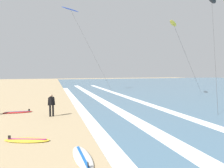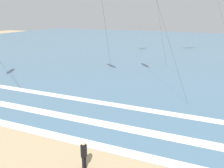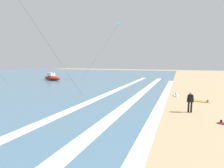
{
  "view_description": "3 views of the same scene",
  "coord_description": "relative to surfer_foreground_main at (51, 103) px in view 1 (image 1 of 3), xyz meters",
  "views": [
    {
      "loc": [
        12.44,
        7.97,
        3.14
      ],
      "look_at": [
        -2.03,
        12.71,
        2.14
      ],
      "focal_mm": 28.71,
      "sensor_mm": 36.0,
      "label": 1
    },
    {
      "loc": [
        4.88,
        -1.52,
        7.65
      ],
      "look_at": [
        -1.22,
        11.96,
        3.35
      ],
      "focal_mm": 40.12,
      "sensor_mm": 36.0,
      "label": 2
    },
    {
      "loc": [
        -15.07,
        8.72,
        3.83
      ],
      "look_at": [
        -1.24,
        14.1,
        1.97
      ],
      "focal_mm": 27.52,
      "sensor_mm": 36.0,
      "label": 3
    }
  ],
  "objects": [
    {
      "name": "kite_yellow_low_near",
      "position": [
        -6.47,
        14.95,
        8.37
      ],
      "size": [
        3.48,
        8.29,
        9.6
      ],
      "color": "yellow",
      "rests_on": "ground"
    },
    {
      "name": "surfboard_left_pile",
      "position": [
        4.48,
        -1.04,
        -0.91
      ],
      "size": [
        1.28,
        2.18,
        0.25
      ],
      "color": "yellow",
      "rests_on": "ground"
    },
    {
      "name": "wave_foam_shoreline",
      "position": [
        0.28,
        2.35,
        -0.94
      ],
      "size": [
        46.4,
        0.8,
        0.01
      ],
      "primitive_type": "cube",
      "color": "white",
      "rests_on": "ocean_surface"
    },
    {
      "name": "kite_blue_high_right",
      "position": [
        -16.21,
        2.97,
        12.01
      ],
      "size": [
        5.1,
        7.35,
        13.27
      ],
      "color": "blue",
      "rests_on": "ground"
    },
    {
      "name": "wave_foam_mid_break",
      "position": [
        -0.65,
        5.18,
        -0.94
      ],
      "size": [
        57.31,
        0.97,
        0.01
      ],
      "primitive_type": "cube",
      "color": "white",
      "rests_on": "ocean_surface"
    },
    {
      "name": "surfboard_foreground_flat",
      "position": [
        -2.04,
        -2.52,
        -0.91
      ],
      "size": [
        0.68,
        2.12,
        0.25
      ],
      "color": "red",
      "rests_on": "ground"
    },
    {
      "name": "wave_foam_outer_break",
      "position": [
        -0.05,
        8.94,
        -0.94
      ],
      "size": [
        57.4,
        0.88,
        0.01
      ],
      "primitive_type": "cube",
      "color": "white",
      "rests_on": "ocean_surface"
    },
    {
      "name": "surfer_foreground_main",
      "position": [
        0.0,
        0.0,
        0.0
      ],
      "size": [
        0.32,
        0.51,
        1.6
      ],
      "color": "black",
      "rests_on": "ground"
    },
    {
      "name": "surfboard_near_water",
      "position": [
        6.94,
        1.12,
        -0.91
      ],
      "size": [
        2.14,
        0.74,
        0.25
      ],
      "color": "silver",
      "rests_on": "ground"
    }
  ]
}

